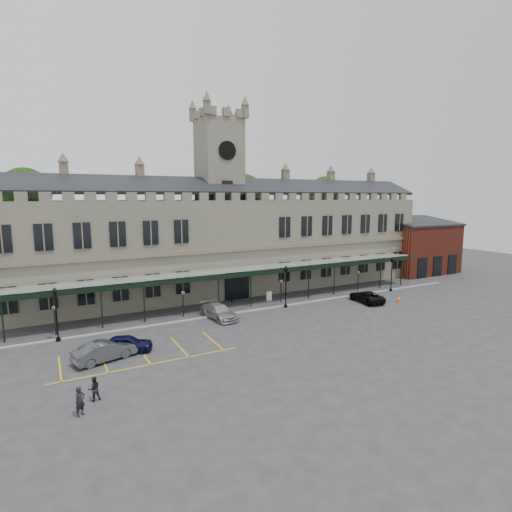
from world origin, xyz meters
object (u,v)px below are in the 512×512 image
lamp_post_mid (286,283)px  traffic_cone (399,300)px  car_taxi (219,311)px  car_van (366,297)px  lamp_post_left (56,309)px  lamp_post_right (392,271)px  person_a (80,401)px  sign_board (269,296)px  station_building (220,243)px  car_left_b (105,351)px  car_left_a (127,344)px  person_b (94,389)px  clock_tower (219,191)px

lamp_post_mid → traffic_cone: bearing=-19.5°
car_taxi → car_van: (18.00, -2.28, -0.08)m
lamp_post_left → lamp_post_right: lamp_post_left is taller
lamp_post_right → traffic_cone: 6.39m
lamp_post_right → person_a: lamp_post_right is taller
lamp_post_right → person_a: size_ratio=2.65×
car_van → car_taxi: bearing=-1.8°
lamp_post_mid → sign_board: lamp_post_mid is taller
lamp_post_mid → station_building: bearing=106.8°
traffic_cone → car_left_b: size_ratio=0.16×
car_left_b → car_left_a: bearing=-77.7°
lamp_post_mid → car_left_b: 21.17m
car_left_b → lamp_post_mid: bearing=-89.7°
station_building → car_van: bearing=-46.0°
traffic_cone → car_left_a: bearing=-179.1°
lamp_post_right → car_taxi: bearing=-179.1°
person_a → person_b: size_ratio=1.13×
station_building → lamp_post_right: size_ratio=13.05×
car_van → person_b: size_ratio=3.13×
car_taxi → person_a: size_ratio=2.94×
person_a → lamp_post_mid: bearing=-1.9°
car_van → lamp_post_mid: bearing=-9.4°
lamp_post_right → car_left_b: 37.33m
lamp_post_right → station_building: bearing=151.5°
lamp_post_left → lamp_post_mid: lamp_post_mid is taller
lamp_post_mid → lamp_post_left: bearing=179.4°
sign_board → car_van: 11.58m
car_van → person_a: bearing=24.4°
station_building → lamp_post_mid: station_building is taller
station_building → car_taxi: 13.53m
lamp_post_right → car_van: 7.67m
traffic_cone → car_left_b: (-33.11, -1.49, 0.41)m
lamp_post_mid → sign_board: 4.16m
station_building → car_taxi: size_ratio=11.75×
car_van → person_b: person_b is taller
station_building → lamp_post_left: station_building is taller
car_taxi → person_b: (-13.30, -11.88, 0.03)m
traffic_cone → person_a: bearing=-165.6°
traffic_cone → sign_board: bearing=148.5°
car_van → car_left_a: bearing=10.5°
person_b → car_van: bearing=-169.9°
lamp_post_right → car_van: bearing=-158.7°
clock_tower → person_a: clock_tower is taller
sign_board → car_left_a: (-18.20, -8.53, 0.14)m
lamp_post_mid → traffic_cone: size_ratio=6.62×
lamp_post_left → car_van: lamp_post_left is taller
lamp_post_mid → person_b: bearing=-150.6°
clock_tower → car_van: size_ratio=5.18×
lamp_post_left → car_taxi: bearing=-2.0°
traffic_cone → sign_board: 15.37m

